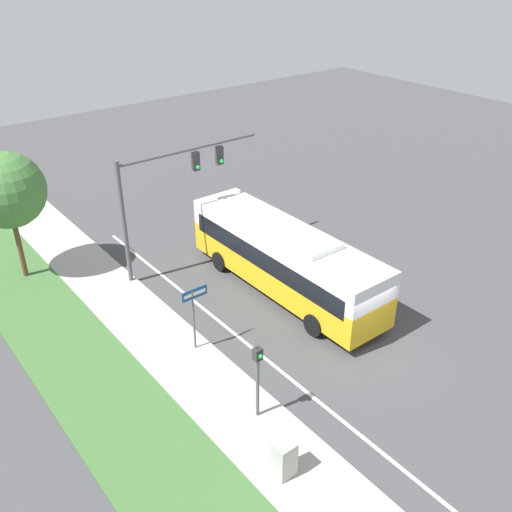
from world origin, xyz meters
The scene contains 10 objects.
ground_plane centered at (0.00, 0.00, 0.00)m, with size 80.00×80.00×0.00m, color #424244.
sidewalk centered at (-6.20, 0.00, 0.06)m, with size 2.80×80.00×0.12m.
grass_verge centered at (-9.40, 0.00, 0.05)m, with size 3.60×80.00×0.10m.
lane_divider_near centered at (-3.60, 0.00, 0.00)m, with size 0.14×30.00×0.01m.
bus centered at (0.16, 5.03, 1.81)m, with size 2.77×10.76×3.27m.
signal_gantry centered at (-2.67, 10.05, 4.38)m, with size 7.48×0.41×6.02m.
pedestrian_signal centered at (-5.75, -0.51, 2.02)m, with size 0.28×0.34×2.95m.
street_sign centered at (-5.38, 3.87, 1.96)m, with size 1.11×0.08×2.87m.
utility_cabinet centered at (-6.64, -2.90, 0.74)m, with size 0.61×0.56×1.24m.
roadside_tree centered at (-8.81, 13.60, 4.49)m, with size 3.45×3.45×6.12m.
Camera 1 is at (-14.61, -11.69, 14.29)m, focal length 40.00 mm.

